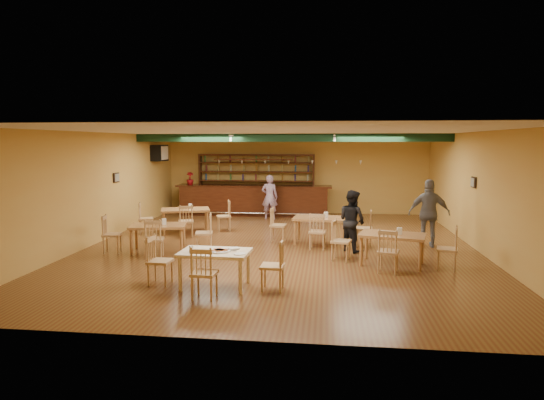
# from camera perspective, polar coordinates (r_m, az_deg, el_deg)

# --- Properties ---
(floor) EXTENTS (12.00, 12.00, 0.00)m
(floor) POSITION_cam_1_polar(r_m,az_deg,el_deg) (12.48, 1.07, -5.61)
(floor) COLOR brown
(floor) RESTS_ON ground
(ceiling_beam) EXTENTS (10.00, 0.30, 0.25)m
(ceiling_beam) POSITION_cam_1_polar(r_m,az_deg,el_deg) (14.96, 2.16, 7.57)
(ceiling_beam) COLOR black
(ceiling_beam) RESTS_ON ceiling
(track_rail_left) EXTENTS (0.05, 2.50, 0.05)m
(track_rail_left) POSITION_cam_1_polar(r_m,az_deg,el_deg) (15.80, -4.24, 7.78)
(track_rail_left) COLOR white
(track_rail_left) RESTS_ON ceiling
(track_rail_right) EXTENTS (0.05, 2.50, 0.05)m
(track_rail_right) POSITION_cam_1_polar(r_m,az_deg,el_deg) (15.52, 7.55, 7.75)
(track_rail_right) COLOR white
(track_rail_right) RESTS_ON ceiling
(ac_unit) EXTENTS (0.34, 0.70, 0.48)m
(ac_unit) POSITION_cam_1_polar(r_m,az_deg,el_deg) (17.38, -13.52, 5.59)
(ac_unit) COLOR white
(ac_unit) RESTS_ON wall_left
(picture_left) EXTENTS (0.04, 0.34, 0.28)m
(picture_left) POSITION_cam_1_polar(r_m,az_deg,el_deg) (14.53, -18.43, 2.61)
(picture_left) COLOR black
(picture_left) RESTS_ON wall_left
(picture_right) EXTENTS (0.04, 0.34, 0.28)m
(picture_right) POSITION_cam_1_polar(r_m,az_deg,el_deg) (13.21, 23.32, 1.99)
(picture_right) COLOR black
(picture_right) RESTS_ON wall_right
(bar_counter) EXTENTS (5.80, 0.85, 1.13)m
(bar_counter) POSITION_cam_1_polar(r_m,az_deg,el_deg) (17.61, -2.22, -0.03)
(bar_counter) COLOR #33130A
(bar_counter) RESTS_ON ground
(back_bar_hutch) EXTENTS (4.49, 0.40, 2.28)m
(back_bar_hutch) POSITION_cam_1_polar(r_m,az_deg,el_deg) (18.17, -1.92, 2.01)
(back_bar_hutch) COLOR #33130A
(back_bar_hutch) RESTS_ON ground
(poinsettia) EXTENTS (0.34, 0.34, 0.48)m
(poinsettia) POSITION_cam_1_polar(r_m,az_deg,el_deg) (18.07, -9.94, 2.61)
(poinsettia) COLOR maroon
(poinsettia) RESTS_ON bar_counter
(dining_table_a) EXTENTS (1.64, 1.27, 0.72)m
(dining_table_a) POSITION_cam_1_polar(r_m,az_deg,el_deg) (14.54, -10.47, -2.47)
(dining_table_a) COLOR #AA693C
(dining_table_a) RESTS_ON ground
(dining_table_b) EXTENTS (1.50, 0.98, 0.72)m
(dining_table_b) POSITION_cam_1_polar(r_m,az_deg,el_deg) (12.79, 5.89, -3.69)
(dining_table_b) COLOR #AA693C
(dining_table_b) RESTS_ON ground
(dining_table_c) EXTENTS (1.51, 1.09, 0.68)m
(dining_table_c) POSITION_cam_1_polar(r_m,az_deg,el_deg) (12.12, -13.64, -4.53)
(dining_table_c) COLOR #AA693C
(dining_table_c) RESTS_ON ground
(dining_table_d) EXTENTS (1.57, 1.17, 0.70)m
(dining_table_d) POSITION_cam_1_polar(r_m,az_deg,el_deg) (10.86, 14.38, -5.84)
(dining_table_d) COLOR #AA693C
(dining_table_d) RESTS_ON ground
(near_table) EXTENTS (1.34, 0.89, 0.70)m
(near_table) POSITION_cam_1_polar(r_m,az_deg,el_deg) (9.02, -6.93, -8.33)
(near_table) COLOR beige
(near_table) RESTS_ON ground
(pizza_tray) EXTENTS (0.50, 0.50, 0.01)m
(pizza_tray) POSITION_cam_1_polar(r_m,az_deg,el_deg) (8.91, -6.38, -6.16)
(pizza_tray) COLOR silver
(pizza_tray) RESTS_ON near_table
(parmesan_shaker) EXTENTS (0.08, 0.08, 0.11)m
(parmesan_shaker) POSITION_cam_1_polar(r_m,az_deg,el_deg) (8.90, -9.81, -5.92)
(parmesan_shaker) COLOR #EAE5C6
(parmesan_shaker) RESTS_ON near_table
(napkin_stack) EXTENTS (0.25, 0.22, 0.03)m
(napkin_stack) POSITION_cam_1_polar(r_m,az_deg,el_deg) (9.04, -4.68, -5.90)
(napkin_stack) COLOR white
(napkin_stack) RESTS_ON near_table
(pizza_server) EXTENTS (0.33, 0.17, 0.00)m
(pizza_server) POSITION_cam_1_polar(r_m,az_deg,el_deg) (8.92, -5.44, -6.07)
(pizza_server) COLOR silver
(pizza_server) RESTS_ON pizza_tray
(side_plate) EXTENTS (0.23, 0.23, 0.01)m
(side_plate) POSITION_cam_1_polar(r_m,az_deg,el_deg) (8.65, -3.95, -6.54)
(side_plate) COLOR white
(side_plate) RESTS_ON near_table
(patron_bar) EXTENTS (0.59, 0.40, 1.59)m
(patron_bar) POSITION_cam_1_polar(r_m,az_deg,el_deg) (16.68, -0.29, 0.37)
(patron_bar) COLOR #784392
(patron_bar) RESTS_ON ground
(patron_right_a) EXTENTS (0.94, 0.95, 1.55)m
(patron_right_a) POSITION_cam_1_polar(r_m,az_deg,el_deg) (11.94, 9.70, -2.50)
(patron_right_a) COLOR black
(patron_right_a) RESTS_ON ground
(patron_right_b) EXTENTS (1.08, 0.53, 1.78)m
(patron_right_b) POSITION_cam_1_polar(r_m,az_deg,el_deg) (12.90, 18.56, -1.54)
(patron_right_b) COLOR slate
(patron_right_b) RESTS_ON ground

